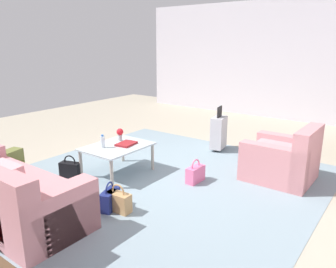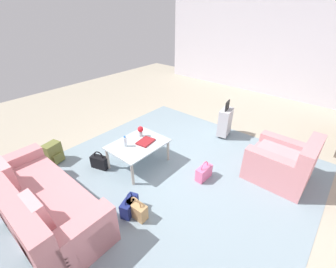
{
  "view_description": "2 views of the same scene",
  "coord_description": "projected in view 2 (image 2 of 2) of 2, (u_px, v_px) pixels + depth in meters",
  "views": [
    {
      "loc": [
        3.81,
        3.0,
        1.98
      ],
      "look_at": [
        0.14,
        0.28,
        0.72
      ],
      "focal_mm": 35.0,
      "sensor_mm": 36.0,
      "label": 1
    },
    {
      "loc": [
        2.65,
        2.13,
        2.65
      ],
      "look_at": [
        0.48,
        0.29,
        0.99
      ],
      "focal_mm": 24.0,
      "sensor_mm": 36.0,
      "label": 2
    }
  ],
  "objects": [
    {
      "name": "water_bottle",
      "position": [
        125.0,
        142.0,
        3.93
      ],
      "size": [
        0.06,
        0.06,
        0.2
      ],
      "color": "silver",
      "rests_on": "coffee_table"
    },
    {
      "name": "armchair",
      "position": [
        283.0,
        165.0,
        3.78
      ],
      "size": [
        0.88,
        0.96,
        0.85
      ],
      "color": "#C67F84",
      "rests_on": "ground"
    },
    {
      "name": "handbag_pink",
      "position": [
        204.0,
        172.0,
        3.87
      ],
      "size": [
        0.33,
        0.15,
        0.36
      ],
      "color": "pink",
      "rests_on": "ground"
    },
    {
      "name": "coffee_table",
      "position": [
        138.0,
        146.0,
        4.08
      ],
      "size": [
        1.0,
        0.77,
        0.46
      ],
      "color": "silver",
      "rests_on": "ground"
    },
    {
      "name": "suitcase_silver",
      "position": [
        225.0,
        122.0,
        5.03
      ],
      "size": [
        0.43,
        0.29,
        0.85
      ],
      "color": "#B7B7BC",
      "rests_on": "ground"
    },
    {
      "name": "flower_vase",
      "position": [
        141.0,
        130.0,
        4.22
      ],
      "size": [
        0.11,
        0.11,
        0.21
      ],
      "color": "#B2B7BC",
      "rests_on": "coffee_table"
    },
    {
      "name": "backpack_olive",
      "position": [
        54.0,
        153.0,
        4.26
      ],
      "size": [
        0.34,
        0.3,
        0.4
      ],
      "color": "olive",
      "rests_on": "ground"
    },
    {
      "name": "coffee_table_book",
      "position": [
        146.0,
        142.0,
        4.08
      ],
      "size": [
        0.34,
        0.27,
        0.03
      ],
      "primitive_type": "cube",
      "rotation": [
        0.0,
        0.0,
        0.15
      ],
      "color": "maroon",
      "rests_on": "coffee_table"
    },
    {
      "name": "handbag_navy",
      "position": [
        129.0,
        206.0,
        3.23
      ],
      "size": [
        0.35,
        0.24,
        0.36
      ],
      "color": "navy",
      "rests_on": "ground"
    },
    {
      "name": "handbag_tan",
      "position": [
        137.0,
        210.0,
        3.17
      ],
      "size": [
        0.15,
        0.33,
        0.36
      ],
      "color": "tan",
      "rests_on": "ground"
    },
    {
      "name": "handbag_black",
      "position": [
        100.0,
        162.0,
        4.13
      ],
      "size": [
        0.23,
        0.35,
        0.36
      ],
      "color": "black",
      "rests_on": "ground"
    },
    {
      "name": "wall_left",
      "position": [
        279.0,
        45.0,
        6.83
      ],
      "size": [
        0.12,
        8.0,
        3.1
      ],
      "primitive_type": "cube",
      "color": "silver",
      "rests_on": "ground"
    },
    {
      "name": "couch",
      "position": [
        36.0,
        206.0,
        3.02
      ],
      "size": [
        0.9,
        2.16,
        0.84
      ],
      "color": "#C67F84",
      "rests_on": "ground"
    },
    {
      "name": "ground_plane",
      "position": [
        173.0,
        164.0,
        4.27
      ],
      "size": [
        12.0,
        12.0,
        0.0
      ],
      "primitive_type": "plane",
      "color": "#A89E89"
    },
    {
      "name": "area_rug",
      "position": [
        159.0,
        186.0,
        3.76
      ],
      "size": [
        5.2,
        4.4,
        0.01
      ],
      "primitive_type": "cube",
      "color": "gray",
      "rests_on": "ground"
    }
  ]
}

